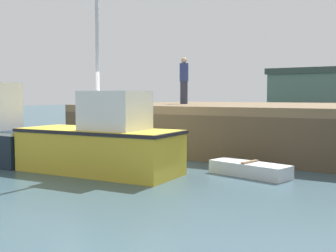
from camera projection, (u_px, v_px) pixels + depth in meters
ground at (114, 169)px, 11.34m from camera, size 120.00×160.00×0.10m
pier at (256, 111)px, 15.37m from camera, size 11.37×8.97×1.60m
fishing_boat_near_right at (101, 143)px, 10.47m from camera, size 4.29×1.87×4.59m
rowboat at (250, 169)px, 10.12m from camera, size 2.07×1.11×0.36m
dockworker at (184, 81)px, 16.22m from camera, size 0.34×0.34×1.78m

